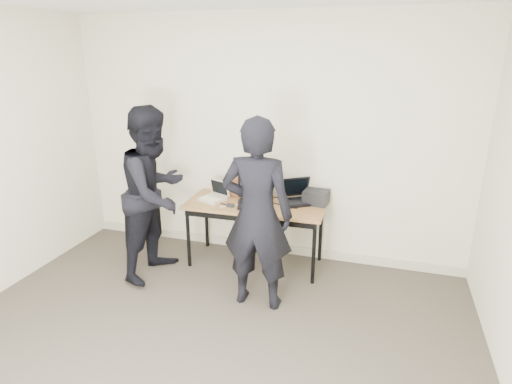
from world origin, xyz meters
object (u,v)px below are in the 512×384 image
at_px(laptop_right, 297,197).
at_px(person_observer, 155,193).
at_px(desk, 255,209).
at_px(laptop_beige, 214,196).
at_px(leather_satchel, 246,185).
at_px(person_typist, 257,215).
at_px(equipment_box, 316,197).
at_px(laptop_center, 255,198).

height_order(laptop_right, person_observer, person_observer).
xyz_separation_m(desk, laptop_beige, (-0.47, -0.02, 0.10)).
height_order(leather_satchel, person_typist, person_typist).
xyz_separation_m(desk, person_observer, (-0.93, -0.47, 0.24)).
bearing_deg(desk, person_observer, -154.66).
distance_m(desk, person_typist, 0.81).
relative_size(equipment_box, person_typist, 0.14).
height_order(desk, leather_satchel, leather_satchel).
relative_size(laptop_beige, laptop_center, 0.72).
relative_size(laptop_center, laptop_right, 0.99).
xyz_separation_m(laptop_right, person_typist, (-0.18, -0.93, 0.12)).
bearing_deg(person_observer, laptop_center, -55.35).
height_order(laptop_right, person_typist, person_typist).
height_order(laptop_beige, person_typist, person_typist).
xyz_separation_m(laptop_right, equipment_box, (0.21, -0.00, 0.02)).
bearing_deg(person_typist, desk, -72.87).
bearing_deg(person_observer, leather_satchel, -39.47).
bearing_deg(equipment_box, person_observer, -157.09).
distance_m(desk, equipment_box, 0.67).
distance_m(desk, person_observer, 1.07).
distance_m(laptop_center, laptop_right, 0.46).
relative_size(desk, equipment_box, 5.90).
distance_m(desk, laptop_right, 0.48).
bearing_deg(laptop_beige, person_typist, -23.62).
relative_size(desk, laptop_beige, 4.50).
distance_m(desk, laptop_beige, 0.48).
distance_m(person_typist, person_observer, 1.21).
relative_size(laptop_center, leather_satchel, 1.24).
height_order(equipment_box, person_typist, person_typist).
xyz_separation_m(laptop_center, person_observer, (-0.94, -0.47, 0.11)).
xyz_separation_m(laptop_right, person_observer, (-1.36, -0.66, 0.12)).
distance_m(laptop_beige, person_typist, 1.02).
height_order(laptop_beige, leather_satchel, leather_satchel).
distance_m(laptop_right, leather_satchel, 0.61).
xyz_separation_m(laptop_beige, laptop_right, (0.89, 0.21, 0.02)).
relative_size(leather_satchel, equipment_box, 1.47).
distance_m(desk, leather_satchel, 0.34).
bearing_deg(equipment_box, laptop_center, -163.42).
bearing_deg(leather_satchel, laptop_center, -57.37).
distance_m(leather_satchel, equipment_box, 0.81).
height_order(desk, equipment_box, equipment_box).
bearing_deg(laptop_center, person_observer, -170.43).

